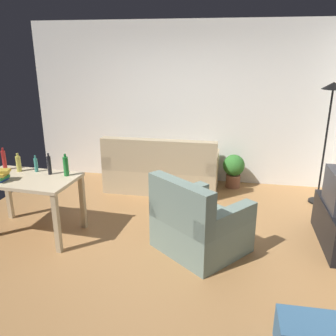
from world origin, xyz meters
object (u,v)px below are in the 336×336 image
object	(u,v)px
bottle_tall	(36,165)
bottle_dark	(49,165)
desk	(27,186)
potted_plant	(234,169)
bottle_green	(66,166)
armchair	(198,225)
couch	(162,172)
bottle_squat	(19,164)
torchiere_lamp	(330,111)
bottle_red	(4,160)

from	to	relation	value
bottle_tall	bottle_dark	xyz separation A→B (m)	(0.22, -0.06, 0.03)
desk	potted_plant	size ratio (longest dim) A/B	2.19
bottle_dark	bottle_green	world-z (taller)	bottle_green
bottle_tall	bottle_dark	bearing A→B (deg)	-16.03
armchair	bottle_tall	xyz separation A→B (m)	(-2.10, 0.23, 0.53)
couch	bottle_squat	world-z (taller)	bottle_squat
couch	armchair	distance (m)	1.96
bottle_green	desk	bearing A→B (deg)	-161.73
torchiere_lamp	bottle_red	xyz separation A→B (m)	(-4.20, -1.47, -0.52)
torchiere_lamp	desk	world-z (taller)	torchiere_lamp
desk	bottle_green	world-z (taller)	bottle_green
bottle_green	torchiere_lamp	bearing A→B (deg)	24.88
desk	bottle_dark	distance (m)	0.36
armchair	bottle_red	bearing A→B (deg)	33.99
potted_plant	bottle_red	distance (m)	3.51
armchair	bottle_green	bearing A→B (deg)	33.66
desk	torchiere_lamp	bearing A→B (deg)	28.24
armchair	bottle_dark	distance (m)	1.97
bottle_squat	bottle_dark	size ratio (longest dim) A/B	0.87
desk	bottle_tall	world-z (taller)	bottle_tall
torchiere_lamp	bottle_green	xyz separation A→B (m)	(-3.32, -1.54, -0.53)
torchiere_lamp	bottle_tall	bearing A→B (deg)	-158.70
bottle_tall	bottle_dark	size ratio (longest dim) A/B	0.79
bottle_red	bottle_squat	size ratio (longest dim) A/B	1.23
torchiere_lamp	bottle_tall	distance (m)	4.08
potted_plant	bottle_red	bearing A→B (deg)	-147.22
bottle_red	couch	bearing A→B (deg)	41.90
potted_plant	bottle_green	xyz separation A→B (m)	(-2.03, -1.95, 0.55)
desk	bottle_squat	bearing A→B (deg)	141.60
bottle_dark	couch	bearing A→B (deg)	56.29
bottle_squat	bottle_tall	world-z (taller)	bottle_squat
bottle_dark	bottle_green	distance (m)	0.23
bottle_squat	desk	bearing A→B (deg)	-42.52
bottle_red	bottle_tall	distance (m)	0.44
torchiere_lamp	bottle_tall	xyz separation A→B (m)	(-3.76, -1.47, -0.56)
bottle_red	bottle_green	bearing A→B (deg)	-4.58
desk	bottle_green	size ratio (longest dim) A/B	4.47
potted_plant	bottle_squat	distance (m)	3.35
couch	bottle_red	distance (m)	2.42
potted_plant	desk	bearing A→B (deg)	-139.83
armchair	bottle_dark	xyz separation A→B (m)	(-1.88, 0.17, 0.56)
bottle_red	torchiere_lamp	bearing A→B (deg)	19.25
desk	bottle_dark	world-z (taller)	bottle_dark
armchair	bottle_red	world-z (taller)	bottle_red
bottle_tall	couch	bearing A→B (deg)	50.18
torchiere_lamp	bottle_tall	size ratio (longest dim) A/B	8.37
desk	bottle_dark	size ratio (longest dim) A/B	4.58
armchair	bottle_green	xyz separation A→B (m)	(-1.65, 0.16, 0.56)
torchiere_lamp	armchair	distance (m)	2.62
couch	bottle_dark	bearing A→B (deg)	56.29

